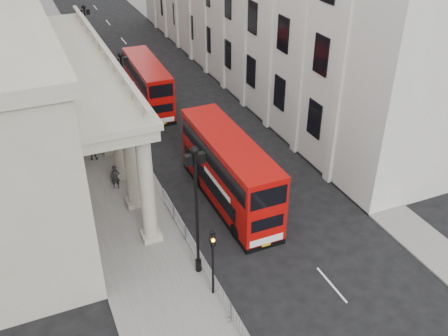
{
  "coord_description": "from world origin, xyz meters",
  "views": [
    {
      "loc": [
        -7.89,
        -16.68,
        20.55
      ],
      "look_at": [
        3.22,
        9.09,
        3.39
      ],
      "focal_mm": 40.0,
      "sensor_mm": 36.0,
      "label": 1
    }
  ],
  "objects_px": {
    "lamp_post_mid": "(125,95)",
    "traffic_light": "(213,252)",
    "bus_near": "(229,170)",
    "pedestrian_b": "(92,149)",
    "pedestrian_c": "(119,159)",
    "lamp_post_south": "(196,204)",
    "bus_far": "(148,83)",
    "lamp_post_north": "(88,39)",
    "pedestrian_a": "(115,177)"
  },
  "relations": [
    {
      "from": "lamp_post_mid",
      "to": "lamp_post_north",
      "type": "distance_m",
      "value": 16.0
    },
    {
      "from": "traffic_light",
      "to": "pedestrian_b",
      "type": "height_order",
      "value": "traffic_light"
    },
    {
      "from": "lamp_post_mid",
      "to": "bus_near",
      "type": "xyz_separation_m",
      "value": [
        4.55,
        -10.06,
        -2.32
      ]
    },
    {
      "from": "lamp_post_south",
      "to": "lamp_post_mid",
      "type": "xyz_separation_m",
      "value": [
        0.0,
        16.0,
        0.0
      ]
    },
    {
      "from": "lamp_post_mid",
      "to": "traffic_light",
      "type": "height_order",
      "value": "lamp_post_mid"
    },
    {
      "from": "bus_far",
      "to": "pedestrian_a",
      "type": "xyz_separation_m",
      "value": [
        -6.41,
        -13.58,
        -1.29
      ]
    },
    {
      "from": "lamp_post_north",
      "to": "traffic_light",
      "type": "relative_size",
      "value": 1.93
    },
    {
      "from": "lamp_post_mid",
      "to": "bus_near",
      "type": "height_order",
      "value": "lamp_post_mid"
    },
    {
      "from": "lamp_post_south",
      "to": "bus_far",
      "type": "distance_m",
      "value": 24.61
    },
    {
      "from": "bus_near",
      "to": "pedestrian_a",
      "type": "distance_m",
      "value": 8.54
    },
    {
      "from": "pedestrian_c",
      "to": "lamp_post_south",
      "type": "bearing_deg",
      "value": -67.59
    },
    {
      "from": "lamp_post_mid",
      "to": "pedestrian_c",
      "type": "height_order",
      "value": "lamp_post_mid"
    },
    {
      "from": "bus_near",
      "to": "pedestrian_b",
      "type": "xyz_separation_m",
      "value": [
        -7.79,
        9.56,
        -1.58
      ]
    },
    {
      "from": "traffic_light",
      "to": "bus_near",
      "type": "height_order",
      "value": "bus_near"
    },
    {
      "from": "lamp_post_north",
      "to": "pedestrian_b",
      "type": "height_order",
      "value": "lamp_post_north"
    },
    {
      "from": "bus_far",
      "to": "lamp_post_north",
      "type": "bearing_deg",
      "value": 118.35
    },
    {
      "from": "pedestrian_a",
      "to": "pedestrian_c",
      "type": "height_order",
      "value": "pedestrian_a"
    },
    {
      "from": "pedestrian_c",
      "to": "lamp_post_north",
      "type": "bearing_deg",
      "value": 100.93
    },
    {
      "from": "lamp_post_south",
      "to": "traffic_light",
      "type": "bearing_deg",
      "value": -87.16
    },
    {
      "from": "pedestrian_c",
      "to": "pedestrian_a",
      "type": "bearing_deg",
      "value": -92.64
    },
    {
      "from": "traffic_light",
      "to": "pedestrian_a",
      "type": "distance_m",
      "value": 13.01
    },
    {
      "from": "lamp_post_mid",
      "to": "traffic_light",
      "type": "relative_size",
      "value": 1.93
    },
    {
      "from": "traffic_light",
      "to": "bus_near",
      "type": "xyz_separation_m",
      "value": [
        4.45,
        7.96,
        -0.51
      ]
    },
    {
      "from": "traffic_light",
      "to": "pedestrian_c",
      "type": "height_order",
      "value": "traffic_light"
    },
    {
      "from": "lamp_post_south",
      "to": "pedestrian_c",
      "type": "bearing_deg",
      "value": 96.72
    },
    {
      "from": "lamp_post_north",
      "to": "pedestrian_c",
      "type": "height_order",
      "value": "lamp_post_north"
    },
    {
      "from": "pedestrian_b",
      "to": "traffic_light",
      "type": "bearing_deg",
      "value": 115.52
    },
    {
      "from": "bus_far",
      "to": "traffic_light",
      "type": "bearing_deg",
      "value": -96.8
    },
    {
      "from": "traffic_light",
      "to": "bus_far",
      "type": "distance_m",
      "value": 26.46
    },
    {
      "from": "lamp_post_mid",
      "to": "pedestrian_a",
      "type": "xyz_separation_m",
      "value": [
        -2.45,
        -5.43,
        -3.87
      ]
    },
    {
      "from": "lamp_post_mid",
      "to": "lamp_post_south",
      "type": "bearing_deg",
      "value": -90.0
    },
    {
      "from": "bus_far",
      "to": "pedestrian_a",
      "type": "distance_m",
      "value": 15.07
    },
    {
      "from": "lamp_post_north",
      "to": "pedestrian_b",
      "type": "distance_m",
      "value": 17.26
    },
    {
      "from": "lamp_post_south",
      "to": "lamp_post_north",
      "type": "distance_m",
      "value": 32.0
    },
    {
      "from": "lamp_post_south",
      "to": "lamp_post_north",
      "type": "xyz_separation_m",
      "value": [
        0.0,
        32.0,
        0.0
      ]
    },
    {
      "from": "traffic_light",
      "to": "pedestrian_a",
      "type": "xyz_separation_m",
      "value": [
        -2.55,
        12.59,
        -2.07
      ]
    },
    {
      "from": "lamp_post_north",
      "to": "bus_far",
      "type": "bearing_deg",
      "value": -63.24
    },
    {
      "from": "pedestrian_b",
      "to": "lamp_post_south",
      "type": "bearing_deg",
      "value": 116.54
    },
    {
      "from": "lamp_post_south",
      "to": "lamp_post_mid",
      "type": "height_order",
      "value": "same"
    },
    {
      "from": "lamp_post_south",
      "to": "pedestrian_b",
      "type": "relative_size",
      "value": 4.64
    },
    {
      "from": "bus_near",
      "to": "traffic_light",
      "type": "bearing_deg",
      "value": -119.44
    },
    {
      "from": "lamp_post_south",
      "to": "pedestrian_a",
      "type": "distance_m",
      "value": 11.52
    },
    {
      "from": "lamp_post_mid",
      "to": "lamp_post_north",
      "type": "relative_size",
      "value": 1.0
    },
    {
      "from": "pedestrian_c",
      "to": "pedestrian_b",
      "type": "bearing_deg",
      "value": 142.42
    },
    {
      "from": "bus_near",
      "to": "pedestrian_a",
      "type": "xyz_separation_m",
      "value": [
        -7.0,
        4.63,
        -1.56
      ]
    },
    {
      "from": "lamp_post_mid",
      "to": "pedestrian_a",
      "type": "distance_m",
      "value": 7.1
    },
    {
      "from": "lamp_post_north",
      "to": "bus_far",
      "type": "xyz_separation_m",
      "value": [
        3.96,
        -7.85,
        -2.59
      ]
    },
    {
      "from": "lamp_post_north",
      "to": "bus_near",
      "type": "height_order",
      "value": "lamp_post_north"
    },
    {
      "from": "lamp_post_south",
      "to": "traffic_light",
      "type": "height_order",
      "value": "lamp_post_south"
    },
    {
      "from": "traffic_light",
      "to": "pedestrian_c",
      "type": "bearing_deg",
      "value": 96.21
    }
  ]
}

